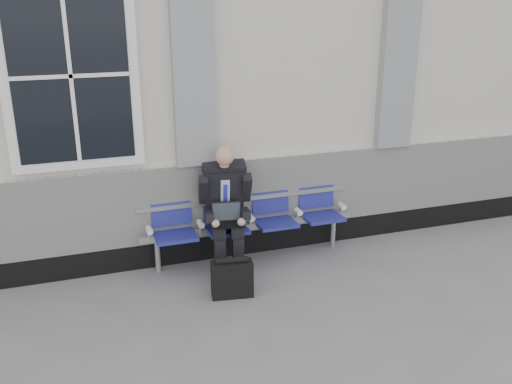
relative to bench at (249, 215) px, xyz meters
name	(u,v)px	position (x,y,z in m)	size (l,w,h in m)	color
ground	(61,354)	(-2.18, -1.32, -0.55)	(70.00, 70.00, 0.00)	slate
station_building	(38,57)	(-2.20, 2.15, 1.67)	(14.40, 4.40, 4.49)	beige
bench	(249,215)	(0.00, 0.00, 0.00)	(2.60, 0.47, 0.91)	#9EA0A3
businessman	(226,204)	(-0.32, -0.14, 0.23)	(0.62, 0.84, 1.45)	black
briefcase	(232,278)	(-0.44, -0.81, -0.35)	(0.46, 0.24, 0.45)	black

